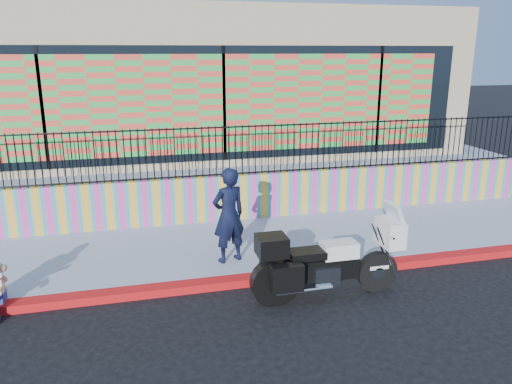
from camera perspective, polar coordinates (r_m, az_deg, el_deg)
name	(u,v)px	position (r m, az deg, el deg)	size (l,w,h in m)	color
ground	(268,281)	(9.41, 1.38, -10.19)	(90.00, 90.00, 0.00)	black
red_curb	(268,278)	(9.38, 1.38, -9.78)	(16.00, 0.30, 0.15)	#B50C16
sidewalk	(248,245)	(10.84, -0.97, -6.11)	(16.00, 3.00, 0.15)	#8D92A9
mural_wall	(232,197)	(12.11, -2.72, -0.60)	(16.00, 0.20, 1.10)	#E53CA2
metal_fence	(232,151)	(11.84, -2.79, 4.74)	(15.80, 0.04, 1.20)	black
elevated_platform	(202,158)	(17.01, -6.18, 3.90)	(16.00, 10.00, 1.25)	#8D92A9
storefront_building	(201,79)	(16.45, -6.34, 12.72)	(14.00, 8.06, 4.00)	tan
police_motorcycle	(325,261)	(8.65, 7.88, -7.80)	(2.62, 0.87, 1.63)	black
police_officer	(229,215)	(9.58, -3.15, -2.68)	(0.68, 0.45, 1.87)	black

